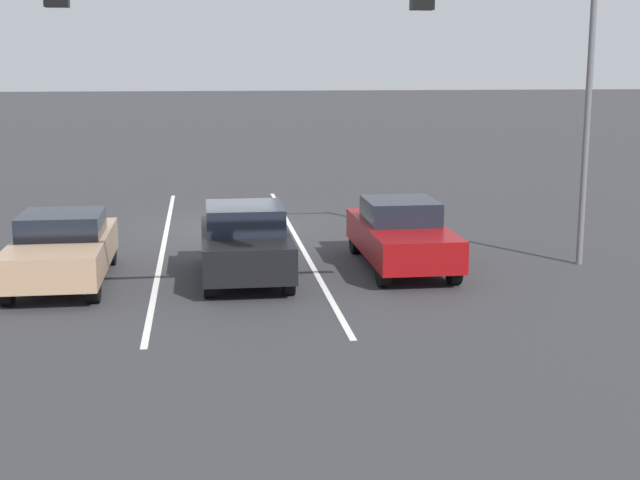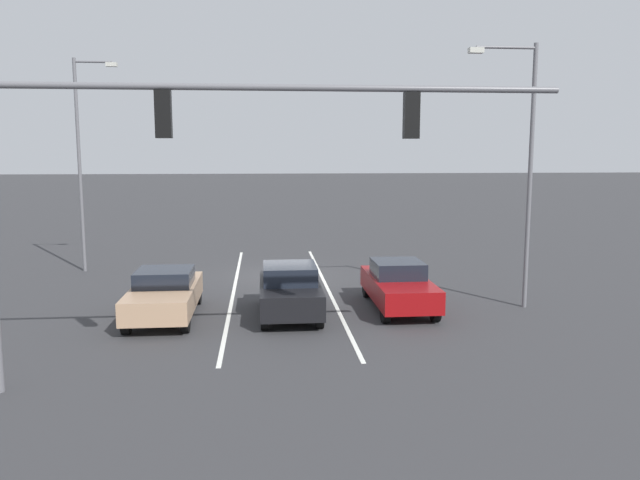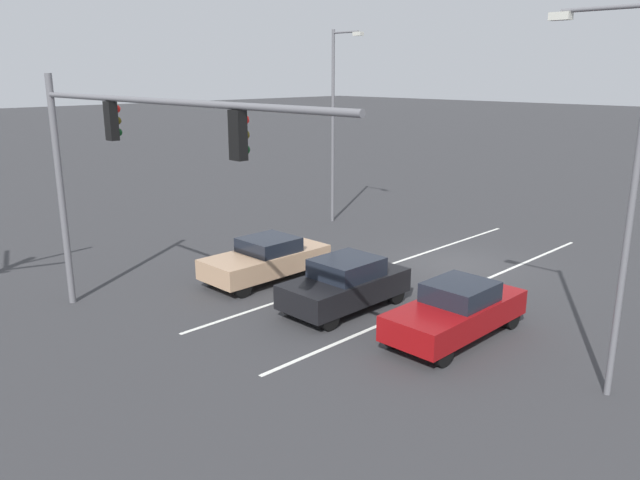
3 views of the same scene
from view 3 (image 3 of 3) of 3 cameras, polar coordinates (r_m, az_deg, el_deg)
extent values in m
plane|color=#333335|center=(23.54, 12.35, -2.18)|extent=(240.00, 240.00, 0.00)
cube|color=silver|center=(20.77, 12.67, -4.52)|extent=(0.12, 16.74, 0.01)
cube|color=silver|center=(22.65, 5.46, -2.56)|extent=(0.12, 16.74, 0.01)
cube|color=tan|center=(21.21, -4.97, -1.96)|extent=(1.86, 4.41, 0.66)
cube|color=black|center=(21.14, -4.71, -0.41)|extent=(1.63, 1.70, 0.47)
cube|color=red|center=(22.10, 0.41, -0.75)|extent=(0.24, 0.06, 0.12)
cube|color=red|center=(23.00, -1.89, -0.12)|extent=(0.24, 0.06, 0.12)
cylinder|color=black|center=(19.75, -7.11, -4.34)|extent=(0.22, 0.63, 0.63)
cylinder|color=black|center=(20.97, -9.79, -3.28)|extent=(0.22, 0.63, 0.63)
cylinder|color=black|center=(21.79, -0.29, -2.35)|extent=(0.22, 0.63, 0.63)
cylinder|color=black|center=(22.90, -3.09, -1.50)|extent=(0.22, 0.63, 0.63)
cube|color=black|center=(18.55, 2.29, -4.40)|extent=(1.81, 4.03, 0.72)
cube|color=black|center=(18.40, 2.46, -2.50)|extent=(1.59, 1.86, 0.54)
cube|color=red|center=(19.54, 7.62, -2.95)|extent=(0.24, 0.06, 0.12)
cube|color=red|center=(20.29, 4.80, -2.17)|extent=(0.24, 0.06, 0.12)
cylinder|color=black|center=(17.19, 0.84, -7.28)|extent=(0.22, 0.61, 0.61)
cylinder|color=black|center=(18.23, -2.66, -5.96)|extent=(0.22, 0.61, 0.61)
cylinder|color=black|center=(19.25, 6.95, -4.90)|extent=(0.22, 0.61, 0.61)
cylinder|color=black|center=(20.18, 3.51, -3.86)|extent=(0.22, 0.61, 0.61)
cube|color=maroon|center=(16.98, 12.29, -6.65)|extent=(1.74, 4.42, 0.68)
cube|color=black|center=(16.90, 12.70, -4.64)|extent=(1.53, 1.68, 0.51)
cube|color=red|center=(18.42, 17.64, -4.73)|extent=(0.24, 0.06, 0.12)
cube|color=red|center=(18.97, 14.39, -3.91)|extent=(0.24, 0.06, 0.12)
cylinder|color=black|center=(15.48, 11.17, -10.16)|extent=(0.22, 0.64, 0.64)
cylinder|color=black|center=(16.26, 6.81, -8.69)|extent=(0.22, 0.64, 0.64)
cylinder|color=black|center=(18.09, 17.08, -6.76)|extent=(0.22, 0.64, 0.64)
cylinder|color=black|center=(18.77, 13.10, -5.67)|extent=(0.22, 0.64, 0.64)
cylinder|color=slate|center=(19.87, -22.59, 3.98)|extent=(0.20, 0.20, 6.83)
cylinder|color=slate|center=(14.31, -14.42, 12.18)|extent=(11.74, 0.14, 0.14)
cube|color=black|center=(12.08, -7.51, 9.47)|extent=(0.32, 0.22, 0.95)
sphere|color=red|center=(12.16, -6.95, 10.87)|extent=(0.20, 0.20, 0.20)
sphere|color=#4C420C|center=(12.18, -6.91, 9.53)|extent=(0.20, 0.20, 0.20)
sphere|color=#0A3814|center=(12.21, -6.86, 8.20)|extent=(0.20, 0.20, 0.20)
cube|color=black|center=(16.39, -18.54, 10.28)|extent=(0.32, 0.22, 0.95)
sphere|color=red|center=(16.44, -18.12, 11.33)|extent=(0.20, 0.20, 0.20)
sphere|color=#4C420C|center=(16.46, -18.04, 10.34)|extent=(0.20, 0.20, 0.20)
sphere|color=#0A3814|center=(16.48, -17.96, 9.36)|extent=(0.20, 0.20, 0.20)
cylinder|color=slate|center=(29.02, 1.18, 10.13)|extent=(0.14, 0.14, 8.67)
cylinder|color=slate|center=(28.46, 2.35, 18.46)|extent=(1.47, 0.09, 0.09)
cube|color=beige|center=(27.96, 3.50, 18.30)|extent=(0.44, 0.24, 0.16)
cylinder|color=slate|center=(14.16, 26.55, 2.34)|extent=(0.14, 0.14, 8.22)
cylinder|color=slate|center=(14.26, 24.78, 18.71)|extent=(1.87, 0.09, 0.09)
cube|color=beige|center=(14.63, 21.15, 18.55)|extent=(0.44, 0.24, 0.16)
camera|label=1|loc=(14.08, -66.50, -3.82)|focal=50.00mm
camera|label=2|loc=(14.01, -67.61, -2.20)|focal=35.00mm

